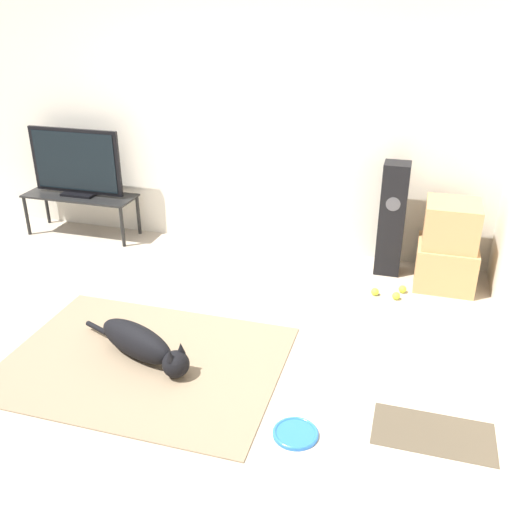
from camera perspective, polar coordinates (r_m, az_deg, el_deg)
ground_plane at (r=4.33m, az=-11.91°, el=-8.98°), size 12.00×12.00×0.00m
wall_back at (r=5.64m, az=-3.09°, el=13.65°), size 8.00×0.06×2.55m
area_rug at (r=4.18m, az=-11.14°, el=-10.27°), size 1.93×1.43×0.01m
dog at (r=4.13m, az=-11.32°, el=-8.64°), size 0.99×0.47×0.25m
frisbee at (r=3.53m, az=3.98°, el=-17.26°), size 0.27×0.27×0.03m
cardboard_box_lower at (r=5.30m, az=18.41°, el=-0.79°), size 0.51×0.51×0.39m
cardboard_box_upper at (r=5.15m, az=18.97°, el=3.05°), size 0.45×0.46×0.38m
floor_speaker at (r=5.27m, az=13.44°, el=3.61°), size 0.23×0.23×1.04m
tv_stand at (r=6.29m, az=-17.15°, el=5.43°), size 1.19×0.41×0.44m
tv at (r=6.18m, az=-17.59°, el=8.85°), size 1.00×0.20×0.69m
tennis_ball_by_boxes at (r=5.11m, az=14.44°, el=-3.23°), size 0.07×0.07×0.07m
tennis_ball_near_speaker at (r=5.02m, az=11.81°, el=-3.51°), size 0.07×0.07×0.07m
tennis_ball_loose_on_carpet at (r=4.99m, az=13.84°, el=-3.89°), size 0.07×0.07×0.07m
door_mat at (r=3.69m, az=17.31°, el=-16.57°), size 0.71×0.38×0.01m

